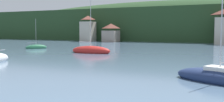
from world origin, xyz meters
TOP-DOWN VIEW (x-y plane):
  - wooded_hillside at (-12.50, 153.10)m, footprint 352.00×74.70m
  - shore_building_west at (-39.80, 104.54)m, footprint 4.88×5.51m
  - shore_building_westcentral at (-29.85, 104.56)m, footprint 5.59×5.53m
  - sailboat_mid_4 at (10.75, 39.99)m, footprint 8.79×5.82m
  - sailboat_far_5 at (-13.68, 60.38)m, footprint 8.38×2.87m
  - sailboat_far_11 at (-31.62, 65.15)m, footprint 4.19×4.78m

SIDE VIEW (x-z plane):
  - sailboat_far_11 at x=-31.62m, z-range -3.46..4.10m
  - sailboat_mid_4 at x=10.75m, z-range -4.14..4.99m
  - sailboat_far_5 at x=-13.68m, z-range -5.44..6.36m
  - shore_building_westcentral at x=-29.85m, z-range -0.08..6.82m
  - shore_building_west at x=-39.80m, z-range -0.15..9.91m
  - wooded_hillside at x=-12.50m, z-range -10.54..21.61m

